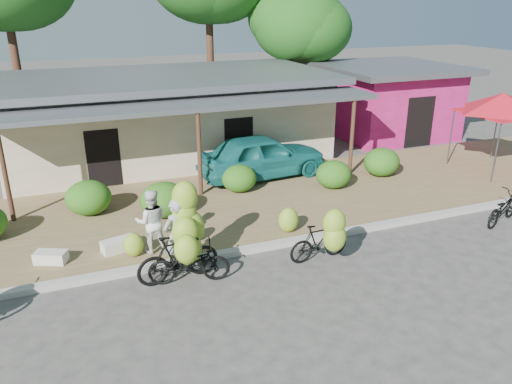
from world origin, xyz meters
TOP-DOWN VIEW (x-y plane):
  - ground at (0.00, 0.00)m, footprint 100.00×100.00m
  - sidewalk at (0.00, 5.00)m, footprint 60.00×6.00m
  - curb at (0.00, 2.00)m, footprint 60.00×0.25m
  - shop_main at (0.00, 10.93)m, footprint 13.00×8.50m
  - shop_pink at (10.50, 10.99)m, footprint 6.00×6.00m
  - tree_near_right at (7.31, 14.61)m, footprint 4.77×4.62m
  - hedge_1 at (-3.50, 5.77)m, footprint 1.32×1.19m
  - hedge_2 at (-1.48, 4.78)m, footprint 1.35×1.21m
  - hedge_3 at (1.26, 5.91)m, footprint 1.16×1.05m
  - hedge_4 at (4.33, 5.08)m, footprint 1.21×1.09m
  - hedge_5 at (6.56, 5.54)m, footprint 1.31×1.18m
  - red_canopy at (10.86, 4.66)m, footprint 3.50×3.50m
  - bike_left at (-1.84, 1.24)m, footprint 1.98×1.24m
  - bike_center at (-1.60, 1.40)m, footprint 1.95×1.35m
  - bike_right at (1.63, 0.81)m, footprint 1.65×1.17m
  - bike_far_right at (7.60, 1.02)m, footprint 1.88×1.21m
  - loose_banana_a at (-2.67, 2.65)m, footprint 0.49×0.42m
  - loose_banana_b at (-1.11, 2.88)m, footprint 0.47×0.40m
  - loose_banana_c at (1.48, 2.52)m, footprint 0.56×0.48m
  - sack_near at (-2.98, 3.09)m, footprint 0.92×0.60m
  - sack_far at (-4.60, 3.06)m, footprint 0.84×0.66m
  - vendor at (-1.79, 1.66)m, footprint 0.82×0.71m
  - bystander at (-2.18, 2.71)m, footprint 0.90×0.76m
  - teal_van at (2.52, 7.00)m, footprint 4.72×2.25m

SIDE VIEW (x-z plane):
  - ground at x=0.00m, z-range 0.00..0.00m
  - sidewalk at x=0.00m, z-range 0.00..0.12m
  - curb at x=0.00m, z-range 0.00..0.15m
  - sack_far at x=-4.60m, z-range 0.12..0.40m
  - sack_near at x=-2.98m, z-range 0.12..0.42m
  - loose_banana_b at x=-1.11m, z-range 0.12..0.70m
  - loose_banana_a at x=-2.67m, z-range 0.12..0.74m
  - bike_far_right at x=7.60m, z-range 0.00..0.93m
  - loose_banana_c at x=1.48m, z-range 0.12..0.82m
  - hedge_3 at x=1.26m, z-range 0.12..1.03m
  - hedge_4 at x=4.33m, z-range 0.12..1.06m
  - hedge_5 at x=6.56m, z-range 0.12..1.14m
  - hedge_1 at x=-3.50m, z-range 0.12..1.15m
  - bike_left at x=-1.84m, z-range -0.08..1.37m
  - hedge_2 at x=-1.48m, z-range 0.12..1.17m
  - bike_right at x=1.63m, z-range -0.11..1.49m
  - bike_center at x=-1.60m, z-range -0.26..2.01m
  - teal_van at x=2.52m, z-range 0.12..1.68m
  - bystander at x=-2.18m, z-range 0.12..1.78m
  - vendor at x=-1.79m, z-range 0.00..1.90m
  - shop_pink at x=10.50m, z-range 0.05..3.30m
  - shop_main at x=0.00m, z-range 0.05..3.40m
  - red_canopy at x=10.86m, z-range 1.18..4.04m
  - tree_near_right at x=7.31m, z-range 1.63..8.42m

